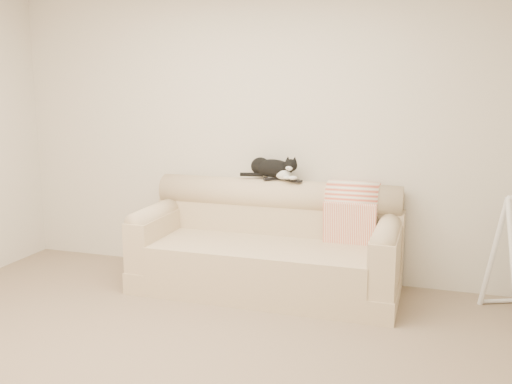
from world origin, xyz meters
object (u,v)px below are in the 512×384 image
at_px(sofa, 268,248).
at_px(tuxedo_cat, 273,168).
at_px(remote_a, 274,178).
at_px(remote_b, 293,180).

distance_m(sofa, tuxedo_cat, 0.70).
xyz_separation_m(remote_a, tuxedo_cat, (-0.01, 0.00, 0.09)).
height_order(remote_a, remote_b, remote_a).
height_order(sofa, remote_b, remote_b).
bearing_deg(sofa, remote_a, 96.54).
distance_m(remote_b, tuxedo_cat, 0.22).
distance_m(sofa, remote_a, 0.61).
relative_size(remote_a, remote_b, 1.04).
height_order(sofa, remote_a, remote_a).
distance_m(sofa, remote_b, 0.62).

